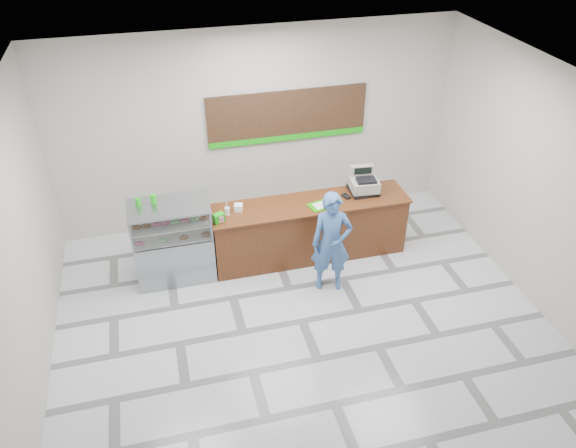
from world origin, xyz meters
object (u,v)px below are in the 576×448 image
object	(u,v)px
sales_counter	(309,229)
serving_tray	(321,205)
customer	(331,243)
display_case	(173,241)
cash_register	(363,183)

from	to	relation	value
sales_counter	serving_tray	world-z (taller)	serving_tray
sales_counter	customer	bearing A→B (deg)	-84.41
display_case	cash_register	distance (m)	3.22
sales_counter	customer	distance (m)	0.94
display_case	serving_tray	world-z (taller)	display_case
display_case	cash_register	world-z (taller)	cash_register
sales_counter	display_case	world-z (taller)	display_case
sales_counter	display_case	xyz separation A→B (m)	(-2.22, 0.00, 0.16)
serving_tray	customer	size ratio (longest dim) A/B	0.26
sales_counter	cash_register	bearing A→B (deg)	7.63
serving_tray	cash_register	bearing A→B (deg)	3.87
customer	display_case	bearing A→B (deg)	172.04
customer	cash_register	bearing A→B (deg)	61.91
cash_register	customer	size ratio (longest dim) A/B	0.31
display_case	customer	distance (m)	2.47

